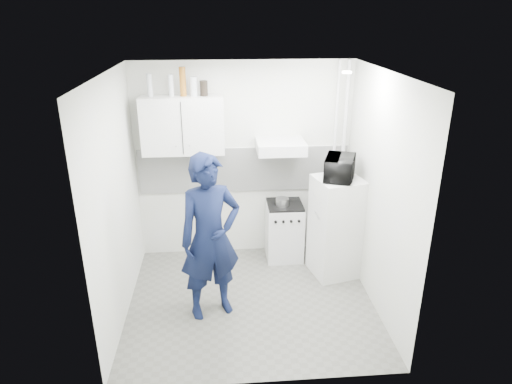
{
  "coord_description": "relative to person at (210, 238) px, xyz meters",
  "views": [
    {
      "loc": [
        -0.31,
        -4.45,
        3.16
      ],
      "look_at": [
        0.08,
        0.3,
        1.25
      ],
      "focal_mm": 32.0,
      "sensor_mm": 36.0,
      "label": 1
    }
  ],
  "objects": [
    {
      "name": "bottle_c",
      "position": [
        -0.42,
        1.22,
        1.41
      ],
      "size": [
        0.06,
        0.06,
        0.26
      ],
      "primitive_type": "cylinder",
      "color": "#B2B7BC",
      "rests_on": "upper_cabinet"
    },
    {
      "name": "stove",
      "position": [
        0.96,
        1.14,
        -0.54
      ],
      "size": [
        0.48,
        0.48,
        0.76
      ],
      "primitive_type": "cube",
      "color": "silver",
      "rests_on": "floor"
    },
    {
      "name": "saucepan",
      "position": [
        0.92,
        1.1,
        -0.08
      ],
      "size": [
        0.17,
        0.17,
        0.09
      ],
      "primitive_type": "cylinder",
      "color": "silver",
      "rests_on": "stove_top"
    },
    {
      "name": "wall_back",
      "position": [
        0.44,
        1.39,
        0.38
      ],
      "size": [
        2.8,
        0.0,
        2.8
      ],
      "primitive_type": "plane",
      "rotation": [
        1.57,
        0.0,
        0.0
      ],
      "color": "beige",
      "rests_on": "floor"
    },
    {
      "name": "bottle_d",
      "position": [
        -0.28,
        1.22,
        1.45
      ],
      "size": [
        0.08,
        0.08,
        0.34
      ],
      "primitive_type": "cylinder",
      "color": "brown",
      "rests_on": "upper_cabinet"
    },
    {
      "name": "bottle_a",
      "position": [
        -0.67,
        1.22,
        1.41
      ],
      "size": [
        0.06,
        0.06,
        0.27
      ],
      "primitive_type": "cylinder",
      "color": "#B2B7BC",
      "rests_on": "upper_cabinet"
    },
    {
      "name": "ceiling",
      "position": [
        0.44,
        0.14,
        1.68
      ],
      "size": [
        2.8,
        2.8,
        0.0
      ],
      "primitive_type": "plane",
      "color": "white",
      "rests_on": "wall_back"
    },
    {
      "name": "pipe_b",
      "position": [
        1.62,
        1.31,
        0.38
      ],
      "size": [
        0.04,
        0.04,
        2.6
      ],
      "primitive_type": "cylinder",
      "color": "silver",
      "rests_on": "floor"
    },
    {
      "name": "wall_left",
      "position": [
        -0.96,
        0.14,
        0.38
      ],
      "size": [
        0.0,
        2.6,
        2.6
      ],
      "primitive_type": "plane",
      "rotation": [
        1.57,
        0.0,
        1.57
      ],
      "color": "beige",
      "rests_on": "floor"
    },
    {
      "name": "wall_right",
      "position": [
        1.84,
        0.14,
        0.38
      ],
      "size": [
        0.0,
        2.6,
        2.6
      ],
      "primitive_type": "plane",
      "rotation": [
        1.57,
        0.0,
        -1.57
      ],
      "color": "beige",
      "rests_on": "floor"
    },
    {
      "name": "person",
      "position": [
        0.0,
        0.0,
        0.0
      ],
      "size": [
        0.78,
        0.64,
        1.85
      ],
      "primitive_type": "imported",
      "rotation": [
        0.0,
        0.0,
        0.35
      ],
      "color": "black",
      "rests_on": "floor"
    },
    {
      "name": "fridge",
      "position": [
        1.54,
        0.7,
        -0.28
      ],
      "size": [
        0.64,
        0.64,
        1.29
      ],
      "primitive_type": "cube",
      "rotation": [
        0.0,
        0.0,
        0.23
      ],
      "color": "silver",
      "rests_on": "floor"
    },
    {
      "name": "range_hood",
      "position": [
        0.89,
        1.14,
        0.65
      ],
      "size": [
        0.6,
        0.5,
        0.14
      ],
      "primitive_type": "cube",
      "color": "silver",
      "rests_on": "wall_back"
    },
    {
      "name": "pipe_a",
      "position": [
        1.74,
        1.31,
        0.38
      ],
      "size": [
        0.05,
        0.05,
        2.6
      ],
      "primitive_type": "cylinder",
      "color": "silver",
      "rests_on": "floor"
    },
    {
      "name": "floor",
      "position": [
        0.44,
        0.14,
        -0.92
      ],
      "size": [
        2.8,
        2.8,
        0.0
      ],
      "primitive_type": "plane",
      "color": "#5A5A53",
      "rests_on": "ground"
    },
    {
      "name": "upper_cabinet",
      "position": [
        -0.31,
        1.22,
        0.93
      ],
      "size": [
        1.0,
        0.35,
        0.7
      ],
      "primitive_type": "cube",
      "color": "silver",
      "rests_on": "wall_back"
    },
    {
      "name": "stove_top",
      "position": [
        0.96,
        1.14,
        -0.15
      ],
      "size": [
        0.46,
        0.46,
        0.03
      ],
      "primitive_type": "cube",
      "color": "black",
      "rests_on": "stove"
    },
    {
      "name": "microwave",
      "position": [
        1.54,
        0.7,
        0.5
      ],
      "size": [
        0.57,
        0.48,
        0.27
      ],
      "primitive_type": "imported",
      "rotation": [
        0.0,
        0.0,
        1.22
      ],
      "color": "black",
      "rests_on": "fridge"
    },
    {
      "name": "ceiling_spot_fixture",
      "position": [
        1.44,
        0.34,
        1.65
      ],
      "size": [
        0.1,
        0.1,
        0.02
      ],
      "primitive_type": "cylinder",
      "color": "white",
      "rests_on": "ceiling"
    },
    {
      "name": "backsplash",
      "position": [
        0.44,
        1.38,
        0.28
      ],
      "size": [
        2.74,
        0.03,
        0.6
      ],
      "primitive_type": "cube",
      "color": "white",
      "rests_on": "wall_back"
    },
    {
      "name": "canister_b",
      "position": [
        -0.04,
        1.22,
        1.37
      ],
      "size": [
        0.09,
        0.09,
        0.18
      ],
      "primitive_type": "cylinder",
      "color": "black",
      "rests_on": "upper_cabinet"
    },
    {
      "name": "canister_a",
      "position": [
        -0.16,
        1.22,
        1.39
      ],
      "size": [
        0.09,
        0.09,
        0.23
      ],
      "primitive_type": "cylinder",
      "color": "#B2B7BC",
      "rests_on": "upper_cabinet"
    }
  ]
}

